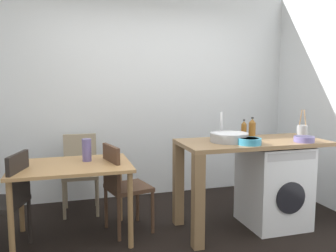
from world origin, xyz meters
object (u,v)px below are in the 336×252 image
chair_opposite (122,183)px  colander (304,139)px  chair_person_seat (8,197)px  vase (87,150)px  bottle_squat_brown (252,128)px  mixing_bowl (249,141)px  utensil_crock (302,131)px  chair_spare_by_wall (80,168)px  bottle_tall_green (244,129)px  washing_machine (273,185)px  dining_table (72,174)px

chair_opposite → colander: (1.76, -0.47, 0.44)m
chair_person_seat → vase: bearing=-55.4°
vase → bottle_squat_brown: bearing=-2.5°
mixing_bowl → utensil_crock: size_ratio=0.76×
bottle_squat_brown → colander: bottle_squat_brown is taller
chair_spare_by_wall → bottle_squat_brown: (1.82, -0.75, 0.51)m
bottle_squat_brown → utensil_crock: 0.53m
bottle_squat_brown → bottle_tall_green: bearing=165.1°
chair_person_seat → colander: size_ratio=4.50×
washing_machine → chair_spare_by_wall: bearing=152.8°
bottle_tall_green → bottle_squat_brown: bearing=-14.9°
dining_table → mixing_bowl: bearing=-14.4°
chair_person_seat → colander: 2.84m
chair_spare_by_wall → dining_table: bearing=85.2°
dining_table → chair_spare_by_wall: 0.79m
bottle_tall_green → utensil_crock: bearing=-20.5°
bottle_squat_brown → utensil_crock: size_ratio=0.71×
dining_table → chair_person_seat: size_ratio=1.22×
chair_spare_by_wall → mixing_bowl: size_ratio=3.94×
washing_machine → vase: size_ratio=3.89×
chair_person_seat → vase: (0.70, 0.22, 0.34)m
chair_opposite → dining_table: bearing=-99.9°
chair_opposite → utensil_crock: size_ratio=3.00×
washing_machine → colander: colander is taller
chair_opposite → colander: size_ratio=4.50×
bottle_tall_green → chair_person_seat: bearing=-175.9°
chair_spare_by_wall → vase: bearing=96.8°
bottle_tall_green → vase: bearing=178.2°
chair_spare_by_wall → washing_machine: size_ratio=1.05×
chair_spare_by_wall → washing_machine: (1.94, -1.00, -0.08)m
bottle_tall_green → vase: 1.69m
bottle_squat_brown → vase: (-1.77, 0.08, -0.17)m
mixing_bowl → dining_table: bearing=165.6°
chair_opposite → vase: (-0.33, 0.07, 0.34)m
bottle_squat_brown → mixing_bowl: 0.53m
bottle_squat_brown → mixing_bowl: size_ratio=0.93×
mixing_bowl → vase: size_ratio=1.03×
vase → chair_person_seat: bearing=-162.4°
chair_opposite → washing_machine: chair_opposite is taller
dining_table → bottle_tall_green: (1.83, 0.05, 0.36)m
mixing_bowl → vase: bearing=160.7°
bottle_tall_green → vase: bottle_tall_green is taller
colander → vase: (-2.09, 0.54, -0.10)m
mixing_bowl → chair_person_seat: bearing=172.2°
chair_person_seat → washing_machine: bearing=-75.2°
chair_opposite → mixing_bowl: 1.32m
chair_opposite → bottle_tall_green: (1.35, 0.01, 0.50)m
washing_machine → vase: vase is taller
chair_person_seat → colander: (2.78, -0.32, 0.44)m
washing_machine → bottle_tall_green: 0.67m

